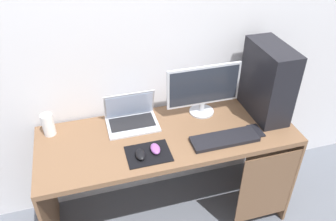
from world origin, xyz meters
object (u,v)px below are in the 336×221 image
at_px(laptop, 131,118).
at_px(speaker, 48,125).
at_px(monitor, 204,89).
at_px(mouse_right, 140,155).
at_px(pc_tower, 268,81).
at_px(mouse_left, 155,149).
at_px(cell_phone, 256,131).
at_px(keyboard, 224,139).

relative_size(laptop, speaker, 2.23).
relative_size(monitor, mouse_right, 5.22).
distance_m(pc_tower, monitor, 0.42).
distance_m(pc_tower, mouse_left, 0.86).
bearing_deg(monitor, pc_tower, -15.23).
relative_size(pc_tower, mouse_right, 5.15).
relative_size(laptop, mouse_left, 3.44).
relative_size(pc_tower, cell_phone, 3.81).
distance_m(monitor, mouse_right, 0.62).
height_order(monitor, speaker, monitor).
bearing_deg(mouse_left, cell_phone, 0.64).
height_order(speaker, keyboard, speaker).
xyz_separation_m(keyboard, mouse_right, (-0.53, -0.01, 0.01)).
height_order(mouse_left, mouse_right, same).
xyz_separation_m(laptop, speaker, (-0.52, 0.03, 0.03)).
xyz_separation_m(speaker, mouse_left, (0.60, -0.35, -0.05)).
xyz_separation_m(mouse_left, cell_phone, (0.67, 0.01, -0.02)).
xyz_separation_m(pc_tower, mouse_left, (-0.81, -0.19, -0.23)).
xyz_separation_m(mouse_right, cell_phone, (0.76, 0.03, -0.02)).
relative_size(monitor, speaker, 3.39).
height_order(pc_tower, speaker, pc_tower).
relative_size(laptop, mouse_right, 3.44).
height_order(pc_tower, laptop, pc_tower).
distance_m(pc_tower, laptop, 0.92).
xyz_separation_m(speaker, cell_phone, (1.27, -0.34, -0.07)).
height_order(monitor, cell_phone, monitor).
distance_m(pc_tower, speaker, 1.43).
relative_size(speaker, mouse_left, 1.54).
height_order(monitor, keyboard, monitor).
xyz_separation_m(keyboard, cell_phone, (0.23, 0.03, -0.01)).
bearing_deg(mouse_left, speaker, 150.03).
bearing_deg(mouse_right, mouse_left, 14.74).
distance_m(keyboard, mouse_left, 0.44).
relative_size(mouse_right, cell_phone, 0.74).
bearing_deg(mouse_left, pc_tower, 13.11).
xyz_separation_m(laptop, keyboard, (0.52, -0.33, -0.03)).
height_order(monitor, mouse_right, monitor).
bearing_deg(speaker, pc_tower, -6.39).
bearing_deg(laptop, mouse_left, -75.66).
distance_m(keyboard, cell_phone, 0.23).
bearing_deg(speaker, mouse_right, -36.31).
distance_m(laptop, mouse_right, 0.34).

